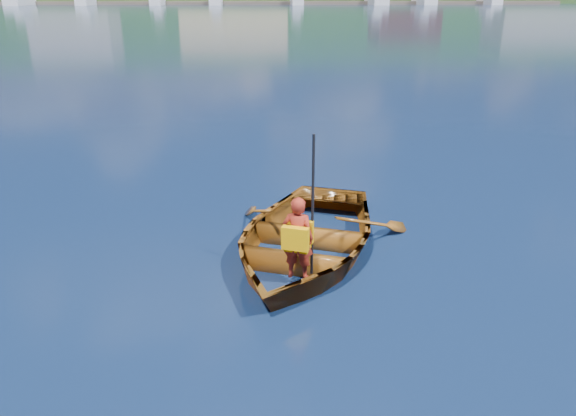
{
  "coord_description": "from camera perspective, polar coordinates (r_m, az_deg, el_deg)",
  "views": [
    {
      "loc": [
        -1.35,
        -6.79,
        3.58
      ],
      "look_at": [
        -0.84,
        0.55,
        0.72
      ],
      "focal_mm": 35.0,
      "sensor_mm": 36.0,
      "label": 1
    }
  ],
  "objects": [
    {
      "name": "dock",
      "position": [
        154.82,
        -3.75,
        20.08
      ],
      "size": [
        160.02,
        11.31,
        0.8
      ],
      "color": "brown",
      "rests_on": "ground"
    },
    {
      "name": "child_paddler",
      "position": [
        7.09,
        1.02,
        -3.02
      ],
      "size": [
        0.47,
        0.43,
        1.87
      ],
      "color": "#9E2719",
      "rests_on": "ground"
    },
    {
      "name": "ground",
      "position": [
        7.79,
        6.5,
        -6.22
      ],
      "size": [
        600.0,
        600.0,
        0.0
      ],
      "color": "#122244",
      "rests_on": "ground"
    },
    {
      "name": "rowboat",
      "position": [
        8.09,
        1.62,
        -3.01
      ],
      "size": [
        3.96,
        4.63,
        0.81
      ],
      "color": "brown",
      "rests_on": "ground"
    }
  ]
}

